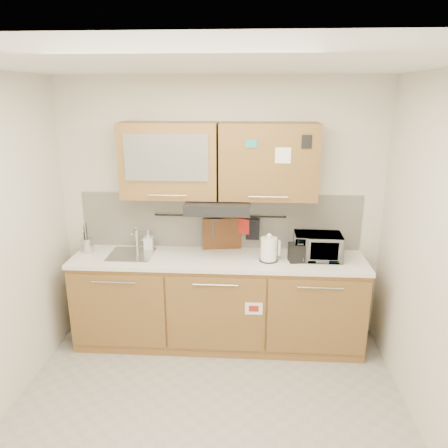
# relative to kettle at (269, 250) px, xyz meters

# --- Properties ---
(floor) EXTENTS (3.20, 3.20, 0.00)m
(floor) POSITION_rel_kettle_xyz_m (-0.48, -1.13, -1.03)
(floor) COLOR #9E9993
(floor) RESTS_ON ground
(ceiling) EXTENTS (3.20, 3.20, 0.00)m
(ceiling) POSITION_rel_kettle_xyz_m (-0.48, -1.13, 1.57)
(ceiling) COLOR white
(ceiling) RESTS_ON wall_back
(wall_back) EXTENTS (3.20, 0.00, 3.20)m
(wall_back) POSITION_rel_kettle_xyz_m (-0.48, 0.37, 0.27)
(wall_back) COLOR silver
(wall_back) RESTS_ON ground
(wall_right) EXTENTS (0.00, 3.00, 3.00)m
(wall_right) POSITION_rel_kettle_xyz_m (1.12, -1.13, 0.27)
(wall_right) COLOR silver
(wall_right) RESTS_ON ground
(base_cabinet) EXTENTS (2.80, 0.64, 0.88)m
(base_cabinet) POSITION_rel_kettle_xyz_m (-0.48, 0.06, -0.62)
(base_cabinet) COLOR #A16F39
(base_cabinet) RESTS_ON floor
(countertop) EXTENTS (2.82, 0.62, 0.04)m
(countertop) POSITION_rel_kettle_xyz_m (-0.48, 0.06, -0.13)
(countertop) COLOR white
(countertop) RESTS_ON base_cabinet
(backsplash) EXTENTS (2.80, 0.02, 0.56)m
(backsplash) POSITION_rel_kettle_xyz_m (-0.48, 0.35, 0.17)
(backsplash) COLOR silver
(backsplash) RESTS_ON countertop
(upper_cabinets) EXTENTS (1.82, 0.37, 0.70)m
(upper_cabinets) POSITION_rel_kettle_xyz_m (-0.49, 0.19, 0.80)
(upper_cabinets) COLOR #A16F39
(upper_cabinets) RESTS_ON wall_back
(range_hood) EXTENTS (0.60, 0.46, 0.10)m
(range_hood) POSITION_rel_kettle_xyz_m (-0.48, 0.12, 0.39)
(range_hood) COLOR black
(range_hood) RESTS_ON upper_cabinets
(sink) EXTENTS (0.42, 0.40, 0.26)m
(sink) POSITION_rel_kettle_xyz_m (-1.33, 0.07, -0.10)
(sink) COLOR silver
(sink) RESTS_ON countertop
(utensil_rail) EXTENTS (1.30, 0.02, 0.02)m
(utensil_rail) POSITION_rel_kettle_xyz_m (-0.48, 0.32, 0.23)
(utensil_rail) COLOR black
(utensil_rail) RESTS_ON backsplash
(utensil_crock) EXTENTS (0.14, 0.14, 0.30)m
(utensil_crock) POSITION_rel_kettle_xyz_m (-1.78, 0.11, -0.03)
(utensil_crock) COLOR #B9B9BE
(utensil_crock) RESTS_ON countertop
(kettle) EXTENTS (0.20, 0.19, 0.27)m
(kettle) POSITION_rel_kettle_xyz_m (0.00, 0.00, 0.00)
(kettle) COLOR white
(kettle) RESTS_ON countertop
(toaster) EXTENTS (0.24, 0.17, 0.17)m
(toaster) POSITION_rel_kettle_xyz_m (0.30, 0.01, -0.02)
(toaster) COLOR black
(toaster) RESTS_ON countertop
(microwave) EXTENTS (0.45, 0.31, 0.24)m
(microwave) POSITION_rel_kettle_xyz_m (0.46, 0.09, 0.01)
(microwave) COLOR #999999
(microwave) RESTS_ON countertop
(soap_bottle) EXTENTS (0.10, 0.10, 0.20)m
(soap_bottle) POSITION_rel_kettle_xyz_m (-1.20, 0.23, -0.01)
(soap_bottle) COLOR #999999
(soap_bottle) RESTS_ON countertop
(cutting_board) EXTENTS (0.39, 0.09, 0.48)m
(cutting_board) POSITION_rel_kettle_xyz_m (-0.46, 0.30, -0.03)
(cutting_board) COLOR brown
(cutting_board) RESTS_ON utensil_rail
(oven_mitt) EXTENTS (0.12, 0.06, 0.19)m
(oven_mitt) POSITION_rel_kettle_xyz_m (-0.50, 0.30, 0.11)
(oven_mitt) COLOR #205497
(oven_mitt) RESTS_ON utensil_rail
(dark_pouch) EXTENTS (0.14, 0.04, 0.21)m
(dark_pouch) POSITION_rel_kettle_xyz_m (-0.16, 0.30, 0.11)
(dark_pouch) COLOR black
(dark_pouch) RESTS_ON utensil_rail
(pot_holder) EXTENTS (0.12, 0.07, 0.15)m
(pot_holder) POSITION_rel_kettle_xyz_m (-0.25, 0.30, 0.13)
(pot_holder) COLOR red
(pot_holder) RESTS_ON utensil_rail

